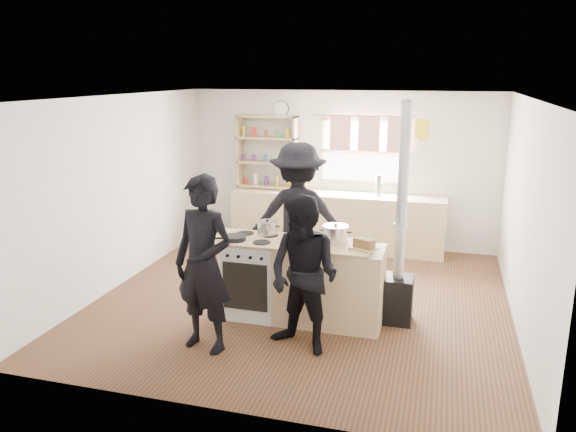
{
  "coord_description": "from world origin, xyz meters",
  "views": [
    {
      "loc": [
        1.6,
        -6.39,
        2.78
      ],
      "look_at": [
        -0.16,
        -0.1,
        1.1
      ],
      "focal_mm": 35.0,
      "sensor_mm": 36.0,
      "label": 1
    }
  ],
  "objects_px": {
    "roast_tray": "(305,240)",
    "bread_board": "(364,245)",
    "thermos": "(379,186)",
    "stockpot_stove": "(267,228)",
    "person_far": "(298,217)",
    "person_near_left": "(204,264)",
    "cooking_island": "(303,281)",
    "person_near_right": "(304,275)",
    "flue_heater": "(398,268)",
    "skillet_greens": "(235,238)",
    "stockpot_counter": "(336,234)"
  },
  "relations": [
    {
      "from": "stockpot_stove",
      "to": "flue_heater",
      "type": "xyz_separation_m",
      "value": [
        1.53,
        0.06,
        -0.37
      ]
    },
    {
      "from": "skillet_greens",
      "to": "roast_tray",
      "type": "height_order",
      "value": "roast_tray"
    },
    {
      "from": "stockpot_stove",
      "to": "bread_board",
      "type": "relative_size",
      "value": 0.69
    },
    {
      "from": "stockpot_counter",
      "to": "person_near_right",
      "type": "height_order",
      "value": "person_near_right"
    },
    {
      "from": "bread_board",
      "to": "person_far",
      "type": "relative_size",
      "value": 0.17
    },
    {
      "from": "stockpot_counter",
      "to": "person_near_left",
      "type": "distance_m",
      "value": 1.55
    },
    {
      "from": "thermos",
      "to": "roast_tray",
      "type": "relative_size",
      "value": 0.73
    },
    {
      "from": "stockpot_stove",
      "to": "stockpot_counter",
      "type": "bearing_deg",
      "value": -4.99
    },
    {
      "from": "flue_heater",
      "to": "person_far",
      "type": "distance_m",
      "value": 1.56
    },
    {
      "from": "bread_board",
      "to": "person_far",
      "type": "distance_m",
      "value": 1.43
    },
    {
      "from": "stockpot_stove",
      "to": "stockpot_counter",
      "type": "relative_size",
      "value": 0.81
    },
    {
      "from": "cooking_island",
      "to": "person_near_left",
      "type": "height_order",
      "value": "person_near_left"
    },
    {
      "from": "cooking_island",
      "to": "stockpot_counter",
      "type": "relative_size",
      "value": 6.88
    },
    {
      "from": "thermos",
      "to": "person_far",
      "type": "height_order",
      "value": "person_far"
    },
    {
      "from": "thermos",
      "to": "stockpot_counter",
      "type": "relative_size",
      "value": 1.1
    },
    {
      "from": "person_far",
      "to": "roast_tray",
      "type": "bearing_deg",
      "value": 95.88
    },
    {
      "from": "roast_tray",
      "to": "bread_board",
      "type": "distance_m",
      "value": 0.67
    },
    {
      "from": "roast_tray",
      "to": "person_near_right",
      "type": "height_order",
      "value": "person_near_right"
    },
    {
      "from": "skillet_greens",
      "to": "stockpot_stove",
      "type": "distance_m",
      "value": 0.43
    },
    {
      "from": "thermos",
      "to": "bread_board",
      "type": "distance_m",
      "value": 2.86
    },
    {
      "from": "skillet_greens",
      "to": "stockpot_stove",
      "type": "xyz_separation_m",
      "value": [
        0.29,
        0.3,
        0.06
      ]
    },
    {
      "from": "roast_tray",
      "to": "person_near_left",
      "type": "distance_m",
      "value": 1.23
    },
    {
      "from": "flue_heater",
      "to": "cooking_island",
      "type": "bearing_deg",
      "value": -167.47
    },
    {
      "from": "cooking_island",
      "to": "stockpot_stove",
      "type": "height_order",
      "value": "stockpot_stove"
    },
    {
      "from": "cooking_island",
      "to": "stockpot_stove",
      "type": "distance_m",
      "value": 0.75
    },
    {
      "from": "roast_tray",
      "to": "person_near_left",
      "type": "bearing_deg",
      "value": -131.94
    },
    {
      "from": "bread_board",
      "to": "stockpot_counter",
      "type": "bearing_deg",
      "value": 152.4
    },
    {
      "from": "stockpot_counter",
      "to": "person_near_right",
      "type": "relative_size",
      "value": 0.18
    },
    {
      "from": "cooking_island",
      "to": "flue_heater",
      "type": "distance_m",
      "value": 1.09
    },
    {
      "from": "thermos",
      "to": "bread_board",
      "type": "height_order",
      "value": "thermos"
    },
    {
      "from": "skillet_greens",
      "to": "flue_heater",
      "type": "distance_m",
      "value": 1.88
    },
    {
      "from": "thermos",
      "to": "person_near_left",
      "type": "xyz_separation_m",
      "value": [
        -1.31,
        -3.71,
        -0.15
      ]
    },
    {
      "from": "stockpot_stove",
      "to": "flue_heater",
      "type": "distance_m",
      "value": 1.57
    },
    {
      "from": "roast_tray",
      "to": "stockpot_counter",
      "type": "relative_size",
      "value": 1.51
    },
    {
      "from": "person_near_right",
      "to": "stockpot_counter",
      "type": "bearing_deg",
      "value": 100.2
    },
    {
      "from": "cooking_island",
      "to": "person_far",
      "type": "bearing_deg",
      "value": 108.21
    },
    {
      "from": "person_near_right",
      "to": "flue_heater",
      "type": "bearing_deg",
      "value": 69.0
    },
    {
      "from": "flue_heater",
      "to": "bread_board",
      "type": "bearing_deg",
      "value": -138.88
    },
    {
      "from": "flue_heater",
      "to": "skillet_greens",
      "type": "bearing_deg",
      "value": -168.82
    },
    {
      "from": "thermos",
      "to": "roast_tray",
      "type": "height_order",
      "value": "thermos"
    },
    {
      "from": "person_far",
      "to": "person_near_left",
      "type": "bearing_deg",
      "value": 62.34
    },
    {
      "from": "person_near_right",
      "to": "bread_board",
      "type": "bearing_deg",
      "value": 72.81
    },
    {
      "from": "thermos",
      "to": "person_near_right",
      "type": "relative_size",
      "value": 0.19
    },
    {
      "from": "cooking_island",
      "to": "person_far",
      "type": "distance_m",
      "value": 1.11
    },
    {
      "from": "stockpot_stove",
      "to": "stockpot_counter",
      "type": "xyz_separation_m",
      "value": [
        0.82,
        -0.07,
        0.01
      ]
    },
    {
      "from": "flue_heater",
      "to": "person_near_right",
      "type": "relative_size",
      "value": 1.54
    },
    {
      "from": "skillet_greens",
      "to": "stockpot_counter",
      "type": "distance_m",
      "value": 1.14
    },
    {
      "from": "cooking_island",
      "to": "flue_heater",
      "type": "height_order",
      "value": "flue_heater"
    },
    {
      "from": "person_near_right",
      "to": "stockpot_stove",
      "type": "bearing_deg",
      "value": 148.06
    },
    {
      "from": "bread_board",
      "to": "person_near_left",
      "type": "bearing_deg",
      "value": -149.82
    }
  ]
}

